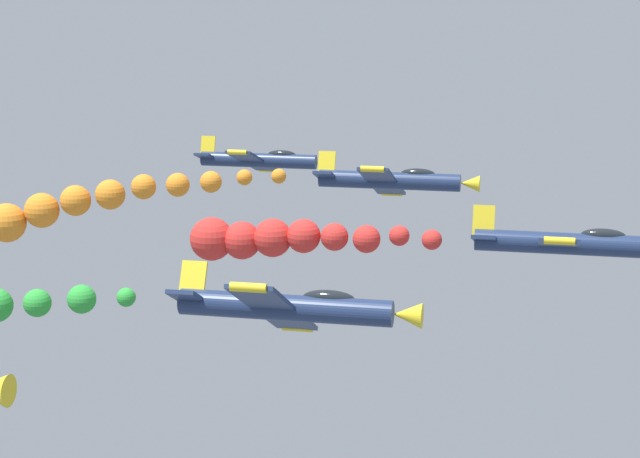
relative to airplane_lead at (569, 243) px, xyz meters
name	(u,v)px	position (x,y,z in m)	size (l,w,h in m)	color
airplane_lead	(569,243)	(0.00, 0.00, 0.00)	(9.29, 10.35, 3.30)	navy
smoke_trail_lead	(271,238)	(-0.07, -15.37, -0.50)	(2.34, 13.50, 2.48)	red
airplane_left_inner	(392,180)	(-13.03, -10.74, 0.49)	(9.12, 10.35, 3.56)	navy
airplane_right_inner	(289,307)	(12.12, -11.52, -0.41)	(8.68, 10.35, 4.67)	navy
airplane_left_outer	(261,160)	(-25.16, -22.53, -0.52)	(9.23, 10.35, 3.41)	navy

